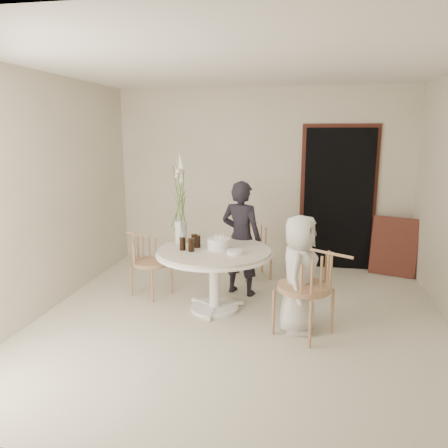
% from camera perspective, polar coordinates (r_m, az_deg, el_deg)
% --- Properties ---
extents(ground, '(4.50, 4.50, 0.00)m').
position_cam_1_polar(ground, '(4.95, 2.26, -12.45)').
color(ground, beige).
rests_on(ground, ground).
extents(room_shell, '(4.50, 4.50, 4.50)m').
position_cam_1_polar(room_shell, '(4.53, 2.43, 6.55)').
color(room_shell, white).
rests_on(room_shell, ground).
extents(doorway, '(1.00, 0.10, 2.10)m').
position_cam_1_polar(doorway, '(6.75, 14.66, 3.12)').
color(doorway, black).
rests_on(doorway, ground).
extents(door_trim, '(1.12, 0.03, 2.22)m').
position_cam_1_polar(door_trim, '(6.79, 14.66, 3.67)').
color(door_trim, maroon).
rests_on(door_trim, ground).
extents(table, '(1.33, 1.33, 0.73)m').
position_cam_1_polar(table, '(5.02, -1.26, -4.58)').
color(table, white).
rests_on(table, ground).
extents(picture_frame, '(0.67, 0.39, 0.85)m').
position_cam_1_polar(picture_frame, '(6.76, 21.31, -2.75)').
color(picture_frame, maroon).
rests_on(picture_frame, ground).
extents(chair_far, '(0.55, 0.57, 0.79)m').
position_cam_1_polar(chair_far, '(6.28, 3.73, -2.22)').
color(chair_far, '#A47959').
rests_on(chair_far, ground).
extents(chair_right, '(0.70, 0.69, 0.94)m').
position_cam_1_polar(chair_right, '(4.43, 11.90, -7.28)').
color(chair_right, '#A47959').
rests_on(chair_right, ground).
extents(chair_left, '(0.56, 0.55, 0.78)m').
position_cam_1_polar(chair_left, '(5.66, -10.36, -4.04)').
color(chair_left, '#A47959').
rests_on(chair_left, ground).
extents(girl, '(0.61, 0.50, 1.46)m').
position_cam_1_polar(girl, '(5.50, 2.25, -1.87)').
color(girl, black).
rests_on(girl, ground).
extents(boy, '(0.50, 0.67, 1.23)m').
position_cam_1_polar(boy, '(4.57, 9.79, -6.45)').
color(boy, silver).
rests_on(boy, ground).
extents(birthday_cake, '(0.26, 0.26, 0.18)m').
position_cam_1_polar(birthday_cake, '(4.98, -0.67, -2.61)').
color(birthday_cake, white).
rests_on(birthday_cake, table).
extents(cola_tumbler_a, '(0.09, 0.09, 0.15)m').
position_cam_1_polar(cola_tumbler_a, '(4.96, -5.43, -2.59)').
color(cola_tumbler_a, black).
rests_on(cola_tumbler_a, table).
extents(cola_tumbler_b, '(0.08, 0.08, 0.15)m').
position_cam_1_polar(cola_tumbler_b, '(4.90, -4.29, -2.74)').
color(cola_tumbler_b, black).
rests_on(cola_tumbler_b, table).
extents(cola_tumbler_c, '(0.10, 0.10, 0.16)m').
position_cam_1_polar(cola_tumbler_c, '(5.07, -3.89, -2.19)').
color(cola_tumbler_c, black).
rests_on(cola_tumbler_c, table).
extents(cola_tumbler_d, '(0.09, 0.09, 0.14)m').
position_cam_1_polar(cola_tumbler_d, '(5.06, -3.46, -2.29)').
color(cola_tumbler_d, black).
rests_on(cola_tumbler_d, table).
extents(plate_stack, '(0.20, 0.20, 0.04)m').
position_cam_1_polar(plate_stack, '(4.80, 1.42, -3.69)').
color(plate_stack, white).
rests_on(plate_stack, table).
extents(flower_vase, '(0.15, 0.15, 1.07)m').
position_cam_1_polar(flower_vase, '(5.23, -5.73, 1.98)').
color(flower_vase, silver).
rests_on(flower_vase, table).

